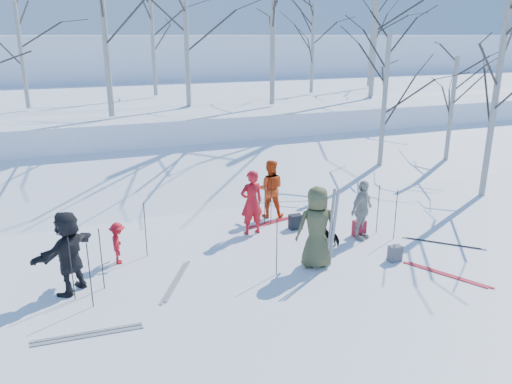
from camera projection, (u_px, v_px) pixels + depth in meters
name	position (u px, v px, depth m)	size (l,w,h in m)	color
ground	(280.00, 264.00, 11.53)	(120.00, 120.00, 0.00)	white
snow_ramp	(200.00, 179.00, 17.70)	(70.00, 9.50, 1.40)	white
snow_plateau	(150.00, 115.00, 26.33)	(70.00, 18.00, 2.20)	white
far_hill	(108.00, 70.00, 44.68)	(90.00, 30.00, 6.00)	white
skier_olive_center	(317.00, 227.00, 11.15)	(0.92, 0.60, 1.88)	#474A2C
skier_red_north	(252.00, 202.00, 13.04)	(0.63, 0.41, 1.73)	red
skier_redor_behind	(270.00, 189.00, 14.29)	(0.82, 0.64, 1.68)	#D44110
skier_red_seated	(118.00, 243.00, 11.43)	(0.64, 0.37, 0.98)	red
skier_cream_east	(362.00, 210.00, 12.73)	(0.91, 0.38, 1.56)	beige
skier_grey_west	(69.00, 252.00, 10.04)	(1.62, 0.52, 1.75)	black
dog	(331.00, 236.00, 12.52)	(0.24, 0.53, 0.45)	black
upright_ski_left	(330.00, 229.00, 11.03)	(0.07, 0.02, 1.90)	silver
upright_ski_right	(334.00, 228.00, 11.08)	(0.07, 0.02, 1.90)	silver
ski_pair_a	(443.00, 243.00, 12.62)	(1.50, 1.47, 0.02)	silver
ski_pair_b	(88.00, 335.00, 8.79)	(1.91, 0.31, 0.02)	silver
ski_pair_c	(275.00, 221.00, 14.11)	(1.90, 0.60, 0.02)	red
ski_pair_d	(176.00, 281.00, 10.69)	(1.07, 1.77, 0.02)	silver
ski_pair_e	(447.00, 275.00, 10.98)	(1.05, 1.78, 0.02)	red
ski_pole_a	(265.00, 202.00, 13.72)	(0.02, 0.02, 1.34)	black
ski_pole_b	(396.00, 214.00, 12.74)	(0.02, 0.02, 1.34)	black
ski_pole_c	(102.00, 259.00, 10.21)	(0.02, 0.02, 1.34)	black
ski_pole_d	(271.00, 201.00, 13.74)	(0.02, 0.02, 1.34)	black
ski_pole_e	(90.00, 276.00, 9.51)	(0.02, 0.02, 1.34)	black
ski_pole_f	(277.00, 246.00, 10.82)	(0.02, 0.02, 1.34)	black
ski_pole_g	(72.00, 269.00, 9.79)	(0.02, 0.02, 1.34)	black
ski_pole_h	(145.00, 230.00, 11.73)	(0.02, 0.02, 1.34)	black
ski_pole_i	(378.00, 210.00, 13.10)	(0.02, 0.02, 1.34)	black
backpack_red	(359.00, 228.00, 13.07)	(0.32, 0.22, 0.42)	maroon
backpack_grey	(395.00, 253.00, 11.61)	(0.30, 0.20, 0.38)	#52545A
backpack_dark	(296.00, 222.00, 13.55)	(0.34, 0.24, 0.40)	black
birch_plateau_a	(103.00, 12.00, 17.21)	(5.66, 5.66, 7.22)	silver
birch_plateau_b	(377.00, 2.00, 22.87)	(6.63, 6.63, 8.62)	silver
birch_plateau_c	(312.00, 49.00, 25.06)	(3.63, 3.63, 4.32)	silver
birch_plateau_d	(186.00, 27.00, 20.15)	(4.99, 4.99, 6.27)	silver
birch_plateau_f	(152.00, 33.00, 23.73)	(4.71, 4.71, 5.88)	silver
birch_plateau_h	(20.00, 48.00, 19.56)	(3.91, 3.91, 4.73)	silver
birch_plateau_i	(273.00, 20.00, 20.41)	(5.40, 5.40, 6.86)	silver
birch_plateau_j	(372.00, 35.00, 28.19)	(4.54, 4.54, 5.63)	silver
birch_edge_b	(495.00, 104.00, 15.54)	(4.80, 4.80, 6.01)	silver
birch_edge_c	(451.00, 115.00, 18.98)	(3.62, 3.62, 4.31)	silver
birch_edge_e	(384.00, 107.00, 17.92)	(4.21, 4.21, 5.15)	silver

